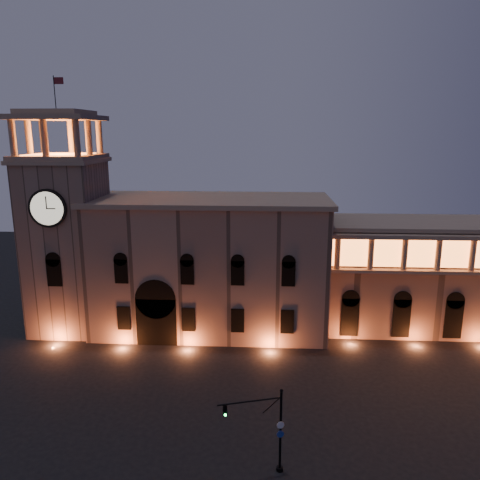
{
  "coord_description": "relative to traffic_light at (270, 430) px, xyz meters",
  "views": [
    {
      "loc": [
        5.2,
        -36.86,
        25.92
      ],
      "look_at": [
        2.29,
        16.0,
        13.52
      ],
      "focal_mm": 35.0,
      "sensor_mm": 36.0,
      "label": 1
    }
  ],
  "objects": [
    {
      "name": "ground",
      "position": [
        -5.73,
        5.48,
        -3.73
      ],
      "size": [
        160.0,
        160.0,
        0.0
      ],
      "primitive_type": "plane",
      "color": "black",
      "rests_on": "ground"
    },
    {
      "name": "government_building",
      "position": [
        -7.81,
        27.41,
        5.04
      ],
      "size": [
        30.8,
        12.8,
        17.6
      ],
      "color": "#8B6C5B",
      "rests_on": "ground"
    },
    {
      "name": "clock_tower",
      "position": [
        -26.23,
        26.46,
        8.77
      ],
      "size": [
        9.8,
        9.8,
        32.4
      ],
      "color": "#8B6C5B",
      "rests_on": "ground"
    },
    {
      "name": "colonnade_wing",
      "position": [
        26.27,
        29.4,
        3.6
      ],
      "size": [
        40.6,
        11.5,
        14.5
      ],
      "color": "#866755",
      "rests_on": "ground"
    },
    {
      "name": "traffic_light",
      "position": [
        0.0,
        0.0,
        0.0
      ],
      "size": [
        5.02,
        1.64,
        7.1
      ],
      "rotation": [
        0.0,
        0.0,
        0.27
      ],
      "color": "black",
      "rests_on": "ground"
    }
  ]
}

